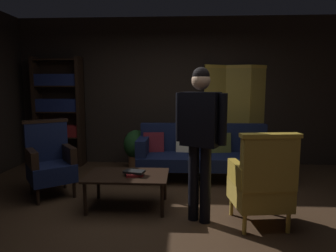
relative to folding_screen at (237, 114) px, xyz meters
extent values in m
plane|color=#3D2819|center=(-1.23, -2.31, -0.99)|extent=(10.00, 10.00, 0.00)
cube|color=black|center=(-1.23, 0.14, 0.41)|extent=(7.20, 0.10, 2.80)
cube|color=#B29338|center=(-0.43, -0.06, -0.04)|extent=(0.42, 0.23, 1.90)
cube|color=gold|center=(-0.43, -0.06, 0.88)|extent=(0.43, 0.24, 0.06)
cube|color=#B29338|center=(0.00, 0.00, -0.04)|extent=(0.46, 0.12, 1.90)
cube|color=gold|center=(0.00, 0.00, 0.88)|extent=(0.46, 0.13, 0.06)
cube|color=#B29338|center=(0.43, 0.06, -0.04)|extent=(0.43, 0.23, 1.90)
cube|color=gold|center=(0.43, 0.06, 0.88)|extent=(0.43, 0.24, 0.06)
cube|color=black|center=(-3.80, -0.13, 0.04)|extent=(0.06, 0.32, 2.05)
cube|color=black|center=(-2.96, -0.13, 0.04)|extent=(0.06, 0.32, 2.05)
cube|color=black|center=(-3.38, 0.02, 0.04)|extent=(0.90, 0.02, 2.05)
cube|color=black|center=(-3.38, -0.13, -0.93)|extent=(0.86, 0.30, 0.02)
cube|color=black|center=(-3.38, -0.13, -0.44)|extent=(0.86, 0.30, 0.02)
cube|color=maroon|center=(-3.38, -0.15, -0.32)|extent=(0.78, 0.22, 0.21)
cube|color=black|center=(-3.38, -0.13, 0.04)|extent=(0.86, 0.30, 0.02)
cube|color=navy|center=(-3.38, -0.15, 0.17)|extent=(0.78, 0.22, 0.24)
cube|color=black|center=(-3.38, -0.13, 0.52)|extent=(0.86, 0.30, 0.02)
cube|color=navy|center=(-3.38, -0.15, 0.64)|extent=(0.78, 0.22, 0.21)
cube|color=black|center=(-3.38, -0.13, 1.00)|extent=(0.86, 0.30, 0.02)
cylinder|color=black|center=(-1.63, -1.26, -0.88)|extent=(0.07, 0.07, 0.22)
cylinder|color=black|center=(0.27, -1.26, -0.88)|extent=(0.07, 0.07, 0.22)
cylinder|color=black|center=(-1.63, -0.66, -0.88)|extent=(0.07, 0.07, 0.22)
cylinder|color=black|center=(0.27, -0.66, -0.88)|extent=(0.07, 0.07, 0.22)
cube|color=#111938|center=(-0.68, -0.96, -0.67)|extent=(2.10, 0.76, 0.20)
cube|color=#111938|center=(-0.68, -0.65, -0.34)|extent=(2.10, 0.18, 0.46)
cube|color=#111938|center=(-1.66, -0.96, -0.44)|extent=(0.16, 0.68, 0.26)
cube|color=#111938|center=(0.30, -0.96, -0.44)|extent=(0.16, 0.68, 0.26)
cube|color=maroon|center=(-1.51, -0.76, -0.42)|extent=(0.36, 0.19, 0.35)
cube|color=beige|center=(-0.96, -0.76, -0.42)|extent=(0.36, 0.19, 0.35)
cube|color=#4C5123|center=(-0.41, -0.76, -0.42)|extent=(0.36, 0.20, 0.35)
cube|color=#B79338|center=(0.15, -0.76, -0.42)|extent=(0.35, 0.18, 0.35)
cylinder|color=black|center=(-2.16, -2.37, -0.79)|extent=(0.04, 0.04, 0.39)
cylinder|color=black|center=(-1.26, -2.37, -0.79)|extent=(0.04, 0.04, 0.39)
cylinder|color=black|center=(-2.16, -1.83, -0.79)|extent=(0.04, 0.04, 0.39)
cylinder|color=black|center=(-1.26, -1.83, -0.79)|extent=(0.04, 0.04, 0.39)
cube|color=black|center=(-1.71, -2.10, -0.58)|extent=(1.00, 0.64, 0.03)
cylinder|color=gold|center=(0.01, -2.21, -0.88)|extent=(0.04, 0.04, 0.22)
cylinder|color=gold|center=(-0.45, -2.27, -0.88)|extent=(0.04, 0.04, 0.22)
cylinder|color=gold|center=(0.06, -2.67, -0.88)|extent=(0.04, 0.04, 0.22)
cylinder|color=gold|center=(-0.39, -2.73, -0.88)|extent=(0.04, 0.04, 0.22)
cube|color=#B79338|center=(-0.19, -2.47, -0.65)|extent=(0.62, 0.62, 0.24)
cube|color=#B79338|center=(-0.16, -2.70, -0.26)|extent=(0.57, 0.19, 0.54)
cube|color=gold|center=(-0.16, -2.70, 0.03)|extent=(0.61, 0.20, 0.04)
cube|color=gold|center=(0.04, -2.44, -0.42)|extent=(0.15, 0.51, 0.22)
cube|color=gold|center=(-0.43, -2.50, -0.42)|extent=(0.15, 0.51, 0.22)
cylinder|color=black|center=(-2.86, -2.10, -0.88)|extent=(0.04, 0.04, 0.22)
cylinder|color=black|center=(-2.49, -1.83, -0.88)|extent=(0.04, 0.04, 0.22)
cylinder|color=black|center=(-3.14, -1.74, -0.88)|extent=(0.04, 0.04, 0.22)
cylinder|color=black|center=(-2.77, -1.46, -0.88)|extent=(0.04, 0.04, 0.22)
cube|color=#111938|center=(-2.82, -1.78, -0.65)|extent=(0.78, 0.78, 0.24)
cube|color=#111938|center=(-2.96, -1.60, -0.26)|extent=(0.52, 0.43, 0.54)
cube|color=black|center=(-2.96, -1.60, 0.03)|extent=(0.56, 0.47, 0.04)
cube|color=black|center=(-3.01, -1.93, -0.42)|extent=(0.37, 0.45, 0.22)
cube|color=black|center=(-2.62, -1.64, -0.42)|extent=(0.37, 0.45, 0.22)
cylinder|color=black|center=(-0.78, -2.47, -0.56)|extent=(0.12, 0.12, 0.86)
cylinder|color=black|center=(-0.90, -2.41, -0.56)|extent=(0.12, 0.12, 0.86)
cube|color=maroon|center=(-0.84, -2.44, -0.09)|extent=(0.36, 0.29, 0.09)
cube|color=black|center=(-0.84, -2.44, 0.16)|extent=(0.45, 0.37, 0.58)
cube|color=white|center=(-0.79, -2.34, 0.19)|extent=(0.13, 0.07, 0.41)
cube|color=maroon|center=(-0.79, -2.33, 0.42)|extent=(0.09, 0.06, 0.04)
cylinder|color=black|center=(-0.61, -2.55, 0.17)|extent=(0.09, 0.09, 0.54)
cylinder|color=black|center=(-1.06, -2.33, 0.17)|extent=(0.09, 0.09, 0.54)
sphere|color=tan|center=(-0.84, -2.44, 0.57)|extent=(0.20, 0.20, 0.20)
sphere|color=black|center=(-0.84, -2.44, 0.62)|extent=(0.18, 0.18, 0.18)
cylinder|color=brown|center=(-1.85, -0.50, -0.85)|extent=(0.28, 0.28, 0.28)
ellipsoid|color=#193D19|center=(-1.85, -0.50, -0.50)|extent=(0.45, 0.45, 0.51)
cube|color=maroon|center=(-1.62, -2.14, -0.55)|extent=(0.23, 0.22, 0.03)
cube|color=black|center=(-1.62, -2.14, -0.52)|extent=(0.27, 0.20, 0.03)
camera|label=1|loc=(-1.03, -5.59, 0.51)|focal=31.38mm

